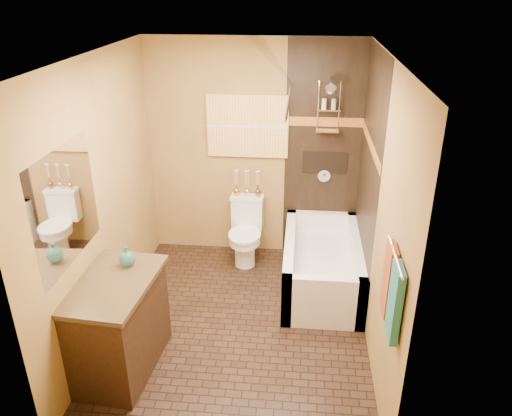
# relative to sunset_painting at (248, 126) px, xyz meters

# --- Properties ---
(floor) EXTENTS (3.00, 3.00, 0.00)m
(floor) POSITION_rel_sunset_painting_xyz_m (0.07, -1.48, -1.55)
(floor) COLOR black
(floor) RESTS_ON ground
(wall_left) EXTENTS (0.02, 3.00, 2.50)m
(wall_left) POSITION_rel_sunset_painting_xyz_m (-1.13, -1.48, -0.30)
(wall_left) COLOR #A78740
(wall_left) RESTS_ON floor
(wall_right) EXTENTS (0.02, 3.00, 2.50)m
(wall_right) POSITION_rel_sunset_painting_xyz_m (1.27, -1.48, -0.30)
(wall_right) COLOR #A78740
(wall_right) RESTS_ON floor
(wall_back) EXTENTS (2.40, 0.02, 2.50)m
(wall_back) POSITION_rel_sunset_painting_xyz_m (0.07, 0.02, -0.30)
(wall_back) COLOR #A78740
(wall_back) RESTS_ON floor
(wall_front) EXTENTS (2.40, 0.02, 2.50)m
(wall_front) POSITION_rel_sunset_painting_xyz_m (0.07, -2.98, -0.30)
(wall_front) COLOR #A78740
(wall_front) RESTS_ON floor
(ceiling) EXTENTS (3.00, 3.00, 0.00)m
(ceiling) POSITION_rel_sunset_painting_xyz_m (0.07, -1.48, 0.95)
(ceiling) COLOR silver
(ceiling) RESTS_ON wall_back
(alcove_tile_back) EXTENTS (0.85, 0.01, 2.50)m
(alcove_tile_back) POSITION_rel_sunset_painting_xyz_m (0.84, 0.01, -0.30)
(alcove_tile_back) COLOR black
(alcove_tile_back) RESTS_ON wall_back
(alcove_tile_right) EXTENTS (0.01, 1.50, 2.50)m
(alcove_tile_right) POSITION_rel_sunset_painting_xyz_m (1.26, -0.73, -0.30)
(alcove_tile_right) COLOR black
(alcove_tile_right) RESTS_ON wall_right
(mosaic_band_back) EXTENTS (0.85, 0.01, 0.10)m
(mosaic_band_back) POSITION_rel_sunset_painting_xyz_m (0.84, 0.00, 0.07)
(mosaic_band_back) COLOR #98481B
(mosaic_band_back) RESTS_ON alcove_tile_back
(mosaic_band_right) EXTENTS (0.01, 1.50, 0.10)m
(mosaic_band_right) POSITION_rel_sunset_painting_xyz_m (1.25, -0.73, 0.07)
(mosaic_band_right) COLOR #98481B
(mosaic_band_right) RESTS_ON alcove_tile_right
(alcove_niche) EXTENTS (0.50, 0.01, 0.25)m
(alcove_niche) POSITION_rel_sunset_painting_xyz_m (0.87, 0.01, -0.40)
(alcove_niche) COLOR black
(alcove_niche) RESTS_ON alcove_tile_back
(shower_fixtures) EXTENTS (0.24, 0.33, 1.16)m
(shower_fixtures) POSITION_rel_sunset_painting_xyz_m (0.87, -0.10, 0.12)
(shower_fixtures) COLOR silver
(shower_fixtures) RESTS_ON floor
(curtain_rod) EXTENTS (0.03, 1.55, 0.03)m
(curtain_rod) POSITION_rel_sunset_painting_xyz_m (0.47, -0.73, 0.47)
(curtain_rod) COLOR silver
(curtain_rod) RESTS_ON wall_back
(towel_bar) EXTENTS (0.02, 0.55, 0.02)m
(towel_bar) POSITION_rel_sunset_painting_xyz_m (1.22, -2.53, -0.10)
(towel_bar) COLOR silver
(towel_bar) RESTS_ON wall_right
(towel_teal) EXTENTS (0.05, 0.22, 0.52)m
(towel_teal) POSITION_rel_sunset_painting_xyz_m (1.23, -2.66, -0.37)
(towel_teal) COLOR #216F6E
(towel_teal) RESTS_ON towel_bar
(towel_rust) EXTENTS (0.05, 0.22, 0.52)m
(towel_rust) POSITION_rel_sunset_painting_xyz_m (1.23, -2.40, -0.37)
(towel_rust) COLOR maroon
(towel_rust) RESTS_ON towel_bar
(sunset_painting) EXTENTS (0.90, 0.04, 0.70)m
(sunset_painting) POSITION_rel_sunset_painting_xyz_m (0.00, 0.00, 0.00)
(sunset_painting) COLOR gold
(sunset_painting) RESTS_ON wall_back
(vanity_mirror) EXTENTS (0.01, 1.00, 0.90)m
(vanity_mirror) POSITION_rel_sunset_painting_xyz_m (-1.12, -2.12, -0.05)
(vanity_mirror) COLOR white
(vanity_mirror) RESTS_ON wall_left
(bathtub) EXTENTS (0.80, 1.50, 0.55)m
(bathtub) POSITION_rel_sunset_painting_xyz_m (0.87, -0.73, -1.33)
(bathtub) COLOR white
(bathtub) RESTS_ON floor
(toilet) EXTENTS (0.39, 0.57, 0.75)m
(toilet) POSITION_rel_sunset_painting_xyz_m (0.00, -0.25, -1.17)
(toilet) COLOR white
(toilet) RESTS_ON floor
(vanity) EXTENTS (0.67, 1.01, 0.85)m
(vanity) POSITION_rel_sunset_painting_xyz_m (-0.86, -2.12, -1.12)
(vanity) COLOR black
(vanity) RESTS_ON floor
(teal_bottle) EXTENTS (0.18, 0.18, 0.22)m
(teal_bottle) POSITION_rel_sunset_painting_xyz_m (-0.81, -1.86, -0.61)
(teal_bottle) COLOR #246E62
(teal_bottle) RESTS_ON vanity
(bud_vases) EXTENTS (0.31, 0.07, 0.31)m
(bud_vases) POSITION_rel_sunset_painting_xyz_m (0.00, -0.08, -0.64)
(bud_vases) COLOR gold
(bud_vases) RESTS_ON toilet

